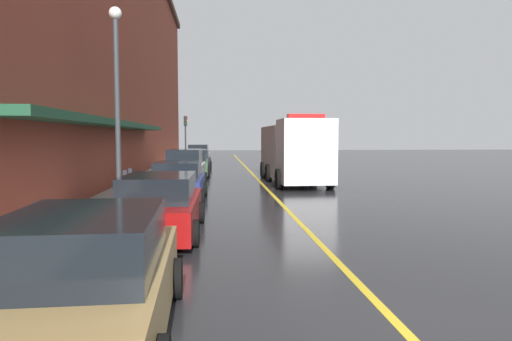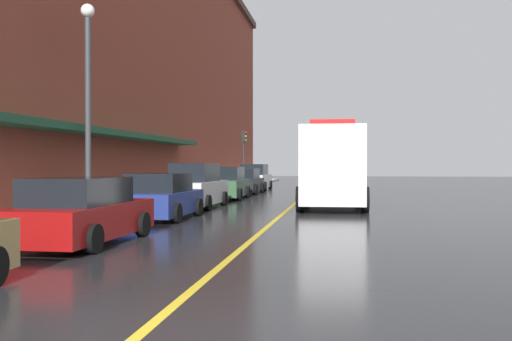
{
  "view_description": "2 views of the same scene",
  "coord_description": "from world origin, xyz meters",
  "px_view_note": "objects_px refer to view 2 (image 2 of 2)",
  "views": [
    {
      "loc": [
        -2.44,
        -5.02,
        2.55
      ],
      "look_at": [
        -0.58,
        16.46,
        0.95
      ],
      "focal_mm": 32.06,
      "sensor_mm": 36.0,
      "label": 1
    },
    {
      "loc": [
        2.24,
        -6.1,
        1.92
      ],
      "look_at": [
        -2.34,
        24.47,
        1.53
      ],
      "focal_mm": 40.63,
      "sensor_mm": 36.0,
      "label": 2
    }
  ],
  "objects_px": {
    "parked_car_2": "(161,197)",
    "parked_car_4": "(226,184)",
    "parked_car_1": "(81,212)",
    "parked_car_6": "(255,178)",
    "traffic_light_near": "(244,147)",
    "box_truck": "(332,167)",
    "parking_meter_0": "(80,193)",
    "street_lamp_left": "(88,87)",
    "parking_meter_1": "(93,191)",
    "parked_car_5": "(244,182)",
    "parked_car_3": "(196,187)"
  },
  "relations": [
    {
      "from": "parked_car_2",
      "to": "box_truck",
      "type": "height_order",
      "value": "box_truck"
    },
    {
      "from": "parked_car_3",
      "to": "parking_meter_0",
      "type": "xyz_separation_m",
      "value": [
        -1.34,
        -8.35,
        0.17
      ]
    },
    {
      "from": "parked_car_6",
      "to": "traffic_light_near",
      "type": "distance_m",
      "value": 3.78
    },
    {
      "from": "parked_car_6",
      "to": "street_lamp_left",
      "type": "bearing_deg",
      "value": 176.38
    },
    {
      "from": "parked_car_2",
      "to": "parked_car_6",
      "type": "bearing_deg",
      "value": 1.31
    },
    {
      "from": "parked_car_4",
      "to": "parking_meter_1",
      "type": "xyz_separation_m",
      "value": [
        -1.42,
        -13.61,
        0.25
      ]
    },
    {
      "from": "parked_car_2",
      "to": "parking_meter_0",
      "type": "xyz_separation_m",
      "value": [
        -1.41,
        -3.22,
        0.32
      ]
    },
    {
      "from": "parked_car_6",
      "to": "parking_meter_1",
      "type": "distance_m",
      "value": 24.41
    },
    {
      "from": "traffic_light_near",
      "to": "parked_car_1",
      "type": "bearing_deg",
      "value": -87.44
    },
    {
      "from": "parked_car_6",
      "to": "parked_car_2",
      "type": "bearing_deg",
      "value": -178.69
    },
    {
      "from": "parked_car_4",
      "to": "parked_car_5",
      "type": "height_order",
      "value": "parked_car_4"
    },
    {
      "from": "parked_car_5",
      "to": "parked_car_6",
      "type": "bearing_deg",
      "value": 2.38
    },
    {
      "from": "parked_car_4",
      "to": "box_truck",
      "type": "height_order",
      "value": "box_truck"
    },
    {
      "from": "parked_car_3",
      "to": "parked_car_4",
      "type": "distance_m",
      "value": 6.14
    },
    {
      "from": "parked_car_1",
      "to": "traffic_light_near",
      "type": "bearing_deg",
      "value": 3.31
    },
    {
      "from": "parked_car_2",
      "to": "parked_car_4",
      "type": "height_order",
      "value": "parked_car_4"
    },
    {
      "from": "parked_car_1",
      "to": "parked_car_4",
      "type": "bearing_deg",
      "value": 0.83
    },
    {
      "from": "parked_car_4",
      "to": "parked_car_6",
      "type": "bearing_deg",
      "value": -0.16
    },
    {
      "from": "parked_car_6",
      "to": "traffic_light_near",
      "type": "xyz_separation_m",
      "value": [
        -1.28,
        2.72,
        2.29
      ]
    },
    {
      "from": "parking_meter_0",
      "to": "parked_car_1",
      "type": "bearing_deg",
      "value": -63.94
    },
    {
      "from": "parked_car_1",
      "to": "parked_car_5",
      "type": "xyz_separation_m",
      "value": [
        0.01,
        23.02,
        0.0
      ]
    },
    {
      "from": "parked_car_3",
      "to": "parked_car_4",
      "type": "height_order",
      "value": "parked_car_3"
    },
    {
      "from": "parked_car_2",
      "to": "parked_car_5",
      "type": "bearing_deg",
      "value": 0.98
    },
    {
      "from": "parked_car_5",
      "to": "parked_car_4",
      "type": "bearing_deg",
      "value": -179.23
    },
    {
      "from": "parked_car_1",
      "to": "parked_car_6",
      "type": "distance_m",
      "value": 28.21
    },
    {
      "from": "parked_car_3",
      "to": "parked_car_5",
      "type": "xyz_separation_m",
      "value": [
        0.12,
        11.71,
        -0.14
      ]
    },
    {
      "from": "parked_car_2",
      "to": "street_lamp_left",
      "type": "distance_m",
      "value": 4.39
    },
    {
      "from": "parked_car_6",
      "to": "box_truck",
      "type": "distance_m",
      "value": 16.19
    },
    {
      "from": "box_truck",
      "to": "parking_meter_0",
      "type": "bearing_deg",
      "value": -36.13
    },
    {
      "from": "parked_car_2",
      "to": "parked_car_3",
      "type": "xyz_separation_m",
      "value": [
        -0.07,
        5.13,
        0.14
      ]
    },
    {
      "from": "parked_car_2",
      "to": "street_lamp_left",
      "type": "relative_size",
      "value": 0.61
    },
    {
      "from": "parking_meter_0",
      "to": "street_lamp_left",
      "type": "distance_m",
      "value": 3.87
    },
    {
      "from": "parking_meter_0",
      "to": "traffic_light_near",
      "type": "height_order",
      "value": "traffic_light_near"
    },
    {
      "from": "box_truck",
      "to": "parked_car_2",
      "type": "bearing_deg",
      "value": -40.54
    },
    {
      "from": "parked_car_3",
      "to": "parked_car_4",
      "type": "relative_size",
      "value": 1.06
    },
    {
      "from": "parked_car_5",
      "to": "parked_car_2",
      "type": "bearing_deg",
      "value": -179.0
    },
    {
      "from": "box_truck",
      "to": "parking_meter_0",
      "type": "distance_m",
      "value": 12.43
    },
    {
      "from": "parking_meter_1",
      "to": "traffic_light_near",
      "type": "height_order",
      "value": "traffic_light_near"
    },
    {
      "from": "parked_car_6",
      "to": "traffic_light_near",
      "type": "bearing_deg",
      "value": 26.41
    },
    {
      "from": "box_truck",
      "to": "street_lamp_left",
      "type": "bearing_deg",
      "value": -44.04
    },
    {
      "from": "parked_car_2",
      "to": "traffic_light_near",
      "type": "bearing_deg",
      "value": 4.26
    },
    {
      "from": "box_truck",
      "to": "traffic_light_near",
      "type": "relative_size",
      "value": 2.11
    },
    {
      "from": "parked_car_6",
      "to": "traffic_light_near",
      "type": "relative_size",
      "value": 1.03
    },
    {
      "from": "parked_car_4",
      "to": "street_lamp_left",
      "type": "bearing_deg",
      "value": 170.36
    },
    {
      "from": "parked_car_5",
      "to": "parking_meter_1",
      "type": "distance_m",
      "value": 19.24
    },
    {
      "from": "parked_car_2",
      "to": "parking_meter_0",
      "type": "relative_size",
      "value": 3.16
    },
    {
      "from": "box_truck",
      "to": "parked_car_4",
      "type": "bearing_deg",
      "value": -128.18
    },
    {
      "from": "parked_car_4",
      "to": "box_truck",
      "type": "distance_m",
      "value": 7.22
    },
    {
      "from": "parked_car_5",
      "to": "parked_car_6",
      "type": "height_order",
      "value": "parked_car_6"
    },
    {
      "from": "parked_car_1",
      "to": "parking_meter_1",
      "type": "bearing_deg",
      "value": 21.4
    }
  ]
}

